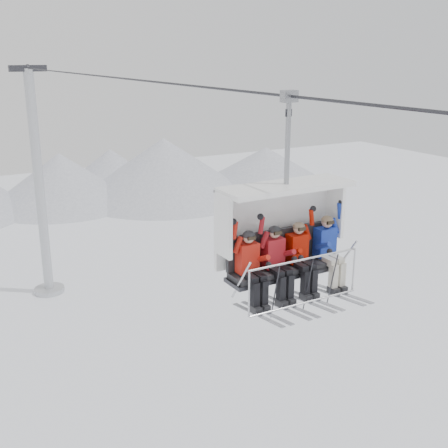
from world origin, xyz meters
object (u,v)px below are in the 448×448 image
skier_far_left (251,266)px  skier_far_right (328,249)px  chairlift_carrier (281,227)px  skier_center_right (300,256)px  skier_center_left (276,260)px  lift_tower_right (41,201)px

skier_far_left → skier_far_right: size_ratio=1.00×
chairlift_carrier → skier_center_right: chairlift_carrier is taller
skier_far_right → chairlift_carrier: bearing=162.1°
skier_center_left → skier_far_right: size_ratio=1.00×
lift_tower_right → chairlift_carrier: 24.81m
skier_far_left → skier_center_right: same height
chairlift_carrier → skier_far_left: (-0.90, -0.32, -0.54)m
skier_far_left → skier_center_right: 1.16m
skier_center_right → skier_far_right: size_ratio=1.00×
lift_tower_right → skier_far_left: size_ratio=7.99×
skier_far_left → chairlift_carrier: bearing=19.6°
chairlift_carrier → skier_center_right: size_ratio=2.36×
skier_far_left → skier_center_left: 0.59m
skier_center_left → skier_far_left: bearing=-179.9°
chairlift_carrier → skier_center_right: bearing=-50.2°
chairlift_carrier → skier_far_right: bearing=-17.9°
skier_center_right → skier_far_right: (0.71, 0.00, 0.01)m
lift_tower_right → skier_center_right: bearing=-89.4°
skier_center_right → skier_far_left: bearing=180.0°
chairlift_carrier → skier_far_left: bearing=-160.4°
skier_center_left → skier_center_right: size_ratio=1.00×
lift_tower_right → skier_center_right: lift_tower_right is taller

